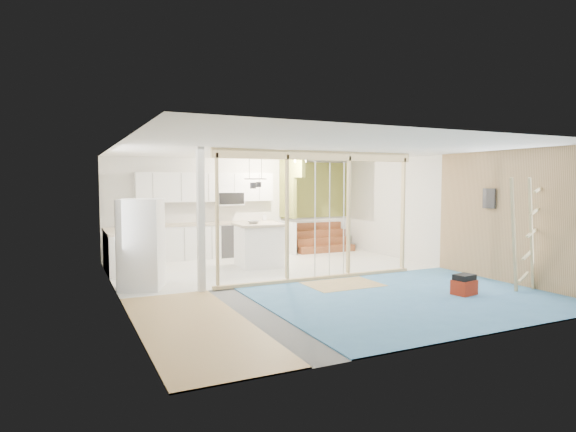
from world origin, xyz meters
name	(u,v)px	position (x,y,z in m)	size (l,w,h in m)	color
room	(305,217)	(0.00, 0.00, 1.30)	(7.01, 8.01, 2.61)	slate
floor_overlays	(307,280)	(0.07, 0.06, 0.01)	(7.00, 8.00, 0.03)	silver
stud_frame	(293,201)	(-0.27, 0.00, 1.61)	(4.66, 0.14, 2.60)	#D3C081
base_cabinets	(185,243)	(-1.61, 3.36, 0.47)	(4.45, 2.24, 0.93)	white
upper_cabinets	(209,188)	(-0.84, 3.82, 1.82)	(3.60, 0.41, 0.85)	white
green_partition	(310,219)	(2.04, 3.66, 0.94)	(2.25, 1.51, 2.60)	olive
pot_rack	(255,181)	(-0.31, 1.89, 2.00)	(0.52, 0.52, 0.72)	black
sheathing_panel	(516,218)	(3.48, -2.00, 1.30)	(0.02, 4.00, 2.60)	tan
electrical_panel	(489,198)	(3.43, -1.40, 1.65)	(0.04, 0.30, 0.40)	#333438
ceiling_light	(300,161)	(1.40, 3.00, 2.54)	(0.32, 0.32, 0.08)	#FFEABF
fridge	(142,245)	(-3.03, 0.66, 0.84)	(0.96, 0.92, 1.67)	white
island	(259,245)	(-0.21, 1.95, 0.51)	(1.12, 1.12, 1.02)	white
bowl	(253,222)	(-0.34, 1.94, 1.06)	(0.29, 0.29, 0.07)	beige
soap_bottle_a	(157,218)	(-2.23, 3.61, 1.10)	(0.13, 0.13, 0.34)	#9EA1B0
soap_bottle_b	(265,217)	(0.70, 3.77, 1.04)	(0.10, 0.10, 0.21)	white
toolbox	(464,285)	(1.96, -2.23, 0.18)	(0.44, 0.36, 0.37)	#99220E
ladder	(525,235)	(3.08, -2.52, 1.04)	(1.08, 0.22, 2.04)	tan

